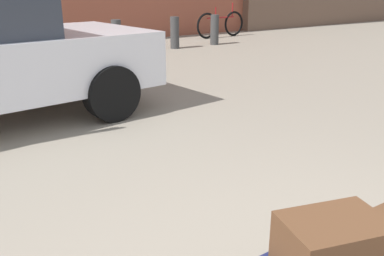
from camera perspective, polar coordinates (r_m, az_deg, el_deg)
duffel_bag_brown_topmost_pile at (r=1.55m, az=18.77°, el=-15.02°), size 0.41×0.33×0.20m
bicycle_leaning at (r=12.45m, az=3.97°, el=14.02°), size 1.76×0.17×0.96m
bollard_kerb_near at (r=9.52m, az=-10.29°, el=12.18°), size 0.21×0.21×0.75m
bollard_kerb_mid at (r=10.22m, az=-2.39°, el=12.93°), size 0.21×0.21×0.75m
bollard_kerb_far at (r=10.90m, az=3.12°, el=13.31°), size 0.21×0.21×0.75m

